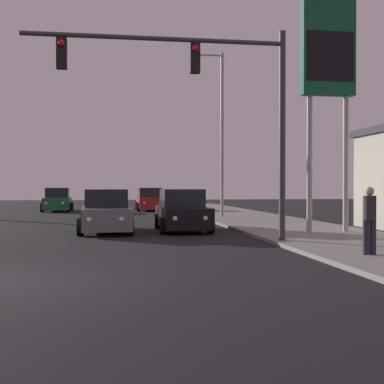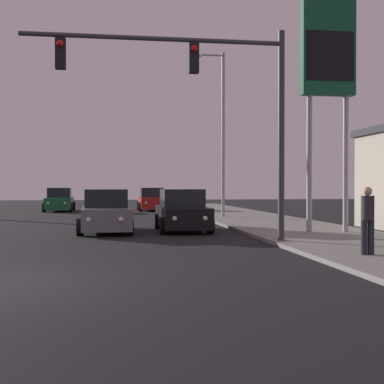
{
  "view_description": "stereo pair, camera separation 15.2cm",
  "coord_description": "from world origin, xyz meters",
  "px_view_note": "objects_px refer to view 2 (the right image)",
  "views": [
    {
      "loc": [
        2.01,
        -10.39,
        1.81
      ],
      "look_at": [
        5.26,
        10.5,
        1.57
      ],
      "focal_mm": 50.0,
      "sensor_mm": 36.0,
      "label": 1
    },
    {
      "loc": [
        2.16,
        -10.41,
        1.81
      ],
      "look_at": [
        5.26,
        10.5,
        1.57
      ],
      "focal_mm": 50.0,
      "sensor_mm": 36.0,
      "label": 2
    }
  ],
  "objects_px": {
    "car_black": "(182,212)",
    "car_red": "(152,200)",
    "car_grey": "(106,213)",
    "pedestrian_on_sidewalk": "(368,217)",
    "gas_station_sign": "(328,54)",
    "traffic_light_mast": "(208,89)",
    "car_green": "(59,201)",
    "street_lamp": "(221,126)"
  },
  "relations": [
    {
      "from": "car_red",
      "to": "street_lamp",
      "type": "distance_m",
      "value": 11.69
    },
    {
      "from": "car_green",
      "to": "car_grey",
      "type": "bearing_deg",
      "value": 99.57
    },
    {
      "from": "gas_station_sign",
      "to": "pedestrian_on_sidewalk",
      "type": "bearing_deg",
      "value": -104.21
    },
    {
      "from": "street_lamp",
      "to": "gas_station_sign",
      "type": "relative_size",
      "value": 1.0
    },
    {
      "from": "car_green",
      "to": "street_lamp",
      "type": "height_order",
      "value": "street_lamp"
    },
    {
      "from": "car_grey",
      "to": "gas_station_sign",
      "type": "bearing_deg",
      "value": 161.3
    },
    {
      "from": "car_green",
      "to": "traffic_light_mast",
      "type": "bearing_deg",
      "value": 104.63
    },
    {
      "from": "traffic_light_mast",
      "to": "pedestrian_on_sidewalk",
      "type": "distance_m",
      "value": 6.2
    },
    {
      "from": "car_green",
      "to": "car_red",
      "type": "relative_size",
      "value": 1.0
    },
    {
      "from": "car_green",
      "to": "car_black",
      "type": "relative_size",
      "value": 1.0
    },
    {
      "from": "car_grey",
      "to": "street_lamp",
      "type": "distance_m",
      "value": 10.83
    },
    {
      "from": "gas_station_sign",
      "to": "traffic_light_mast",
      "type": "bearing_deg",
      "value": -152.2
    },
    {
      "from": "car_red",
      "to": "pedestrian_on_sidewalk",
      "type": "height_order",
      "value": "pedestrian_on_sidewalk"
    },
    {
      "from": "car_black",
      "to": "car_red",
      "type": "distance_m",
      "value": 17.93
    },
    {
      "from": "car_red",
      "to": "street_lamp",
      "type": "height_order",
      "value": "street_lamp"
    },
    {
      "from": "car_grey",
      "to": "car_red",
      "type": "height_order",
      "value": "same"
    },
    {
      "from": "car_green",
      "to": "pedestrian_on_sidewalk",
      "type": "xyz_separation_m",
      "value": [
        10.0,
        -26.99,
        0.27
      ]
    },
    {
      "from": "car_red",
      "to": "traffic_light_mast",
      "type": "xyz_separation_m",
      "value": [
        0.05,
        -23.21,
        4.0
      ]
    },
    {
      "from": "car_grey",
      "to": "car_green",
      "type": "bearing_deg",
      "value": -81.01
    },
    {
      "from": "car_red",
      "to": "traffic_light_mast",
      "type": "height_order",
      "value": "traffic_light_mast"
    },
    {
      "from": "car_black",
      "to": "car_red",
      "type": "relative_size",
      "value": 1.0
    },
    {
      "from": "car_red",
      "to": "pedestrian_on_sidewalk",
      "type": "distance_m",
      "value": 27.1
    },
    {
      "from": "traffic_light_mast",
      "to": "pedestrian_on_sidewalk",
      "type": "xyz_separation_m",
      "value": [
        3.32,
        -3.68,
        -3.73
      ]
    },
    {
      "from": "street_lamp",
      "to": "traffic_light_mast",
      "type": "bearing_deg",
      "value": -103.22
    },
    {
      "from": "car_black",
      "to": "gas_station_sign",
      "type": "xyz_separation_m",
      "value": [
        5.02,
        -2.69,
        5.86
      ]
    },
    {
      "from": "car_black",
      "to": "gas_station_sign",
      "type": "bearing_deg",
      "value": 151.52
    },
    {
      "from": "car_red",
      "to": "pedestrian_on_sidewalk",
      "type": "bearing_deg",
      "value": 96.52
    },
    {
      "from": "car_grey",
      "to": "car_black",
      "type": "bearing_deg",
      "value": -177.02
    },
    {
      "from": "street_lamp",
      "to": "gas_station_sign",
      "type": "distance_m",
      "value": 10.49
    },
    {
      "from": "car_black",
      "to": "pedestrian_on_sidewalk",
      "type": "height_order",
      "value": "pedestrian_on_sidewalk"
    },
    {
      "from": "car_green",
      "to": "street_lamp",
      "type": "bearing_deg",
      "value": 131.29
    },
    {
      "from": "street_lamp",
      "to": "gas_station_sign",
      "type": "bearing_deg",
      "value": -79.44
    },
    {
      "from": "pedestrian_on_sidewalk",
      "to": "car_red",
      "type": "bearing_deg",
      "value": 97.16
    },
    {
      "from": "car_grey",
      "to": "pedestrian_on_sidewalk",
      "type": "relative_size",
      "value": 2.6
    },
    {
      "from": "street_lamp",
      "to": "pedestrian_on_sidewalk",
      "type": "distance_m",
      "value": 16.98
    },
    {
      "from": "gas_station_sign",
      "to": "pedestrian_on_sidewalk",
      "type": "height_order",
      "value": "gas_station_sign"
    },
    {
      "from": "car_red",
      "to": "street_lamp",
      "type": "bearing_deg",
      "value": 105.74
    },
    {
      "from": "car_black",
      "to": "car_grey",
      "type": "xyz_separation_m",
      "value": [
        -3.04,
        -0.26,
        0.0
      ]
    },
    {
      "from": "traffic_light_mast",
      "to": "gas_station_sign",
      "type": "bearing_deg",
      "value": 27.8
    },
    {
      "from": "car_black",
      "to": "pedestrian_on_sidewalk",
      "type": "relative_size",
      "value": 2.58
    },
    {
      "from": "traffic_light_mast",
      "to": "gas_station_sign",
      "type": "distance_m",
      "value": 5.85
    },
    {
      "from": "pedestrian_on_sidewalk",
      "to": "car_grey",
      "type": "bearing_deg",
      "value": 126.65
    }
  ]
}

